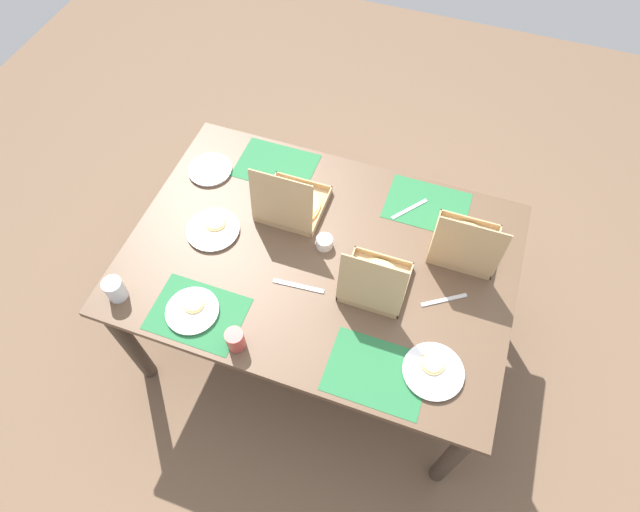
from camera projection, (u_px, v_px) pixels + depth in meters
The scene contains 19 objects.
ground_plane at pixel (320, 330), 2.78m from camera, with size 6.00×6.00×0.00m, color brown.
dining_table at pixel (320, 267), 2.25m from camera, with size 1.59×1.11×0.73m.
placemat_near_left at pixel (427, 205), 2.31m from camera, with size 0.36×0.26×0.00m, color #236638.
placemat_near_right at pixel (276, 165), 2.44m from camera, with size 0.36×0.26×0.00m, color #236638.
placemat_far_left at pixel (376, 372), 1.90m from camera, with size 0.36×0.26×0.00m, color #236638.
placemat_far_right at pixel (198, 314), 2.03m from camera, with size 0.36×0.26×0.00m, color #236638.
pizza_box_corner_right at pixel (465, 245), 2.14m from camera, with size 0.26×0.27×0.30m.
pizza_box_edge_far at pixel (374, 283), 2.05m from camera, with size 0.25×0.25×0.28m.
pizza_box_corner_left at pixel (291, 204), 2.26m from camera, with size 0.27×0.27×0.30m.
plate_far_right at pixel (433, 371), 1.89m from camera, with size 0.22×0.22×0.03m.
plate_near_right at pixel (213, 229), 2.23m from camera, with size 0.23×0.23×0.03m.
plate_near_left at pixel (193, 310), 2.02m from camera, with size 0.21×0.21×0.03m.
plate_far_left at pixel (210, 170), 2.42m from camera, with size 0.20×0.20×0.02m.
cup_spare at pixel (115, 289), 2.03m from camera, with size 0.08×0.08×0.10m, color silver.
cup_red at pixel (235, 340), 1.92m from camera, with size 0.07×0.07×0.09m, color #BF4742.
condiment_bowl at pixel (324, 242), 2.18m from camera, with size 0.07×0.07×0.05m, color white.
knife_by_far_left at pixel (299, 286), 2.09m from camera, with size 0.21×0.02×0.01m, color #B7B7BC.
fork_by_near_right at pixel (409, 209), 2.30m from camera, with size 0.19×0.02×0.01m, color #B7B7BC.
fork_by_far_right at pixel (444, 300), 2.06m from camera, with size 0.19×0.02×0.01m, color #B7B7BC.
Camera 1 is at (-0.39, 1.11, 2.55)m, focal length 29.45 mm.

